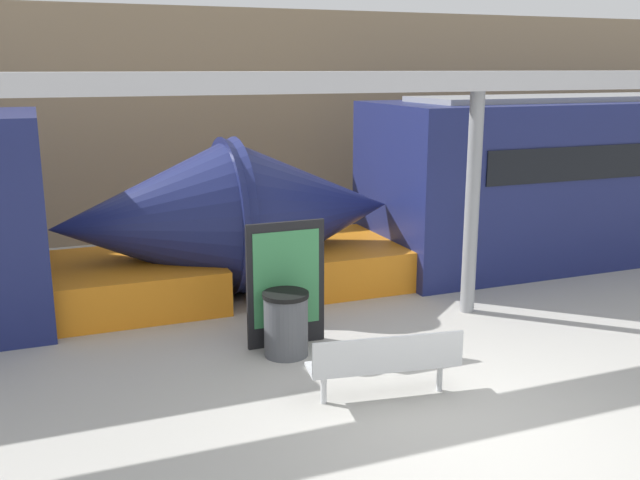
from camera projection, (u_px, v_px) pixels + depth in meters
name	position (u px, v px, depth m)	size (l,w,h in m)	color
ground_plane	(458.00, 423.00, 7.67)	(60.00, 60.00, 0.00)	#B2AFA8
station_wall	(226.00, 124.00, 15.98)	(56.00, 0.20, 5.00)	#9E8460
bench_near	(386.00, 361.00, 8.10)	(1.81, 0.69, 0.82)	silver
trash_bin	(286.00, 324.00, 9.40)	(0.61, 0.61, 0.87)	#4C4F54
poster_board	(286.00, 284.00, 9.66)	(1.10, 0.07, 1.73)	black
support_column_near	(472.00, 205.00, 10.80)	(0.22, 0.22, 3.40)	gray
canopy_beam	(478.00, 81.00, 10.37)	(28.00, 0.60, 0.28)	#B7B7BC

